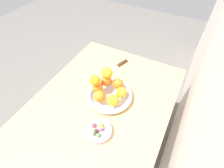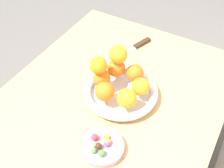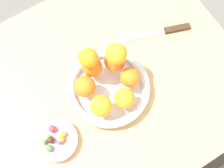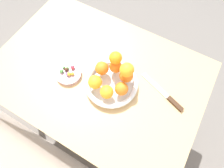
{
  "view_description": "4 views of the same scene",
  "coord_description": "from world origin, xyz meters",
  "views": [
    {
      "loc": [
        0.47,
        0.33,
        1.55
      ],
      "look_at": [
        -0.1,
        0.04,
        0.87
      ],
      "focal_mm": 28.0,
      "sensor_mm": 36.0,
      "label": 1
    },
    {
      "loc": [
        0.51,
        0.33,
        1.5
      ],
      "look_at": [
        -0.06,
        0.01,
        0.83
      ],
      "focal_mm": 45.0,
      "sensor_mm": 36.0,
      "label": 2
    },
    {
      "loc": [
        0.08,
        0.33,
        1.78
      ],
      "look_at": [
        -0.1,
        0.05,
        0.86
      ],
      "focal_mm": 55.0,
      "sensor_mm": 36.0,
      "label": 3
    },
    {
      "loc": [
        -0.28,
        0.33,
        1.55
      ],
      "look_at": [
        -0.12,
        0.06,
        0.85
      ],
      "focal_mm": 28.0,
      "sensor_mm": 36.0,
      "label": 4
    }
  ],
  "objects": [
    {
      "name": "orange_3",
      "position": [
        -0.15,
        -0.02,
        0.81
      ],
      "size": [
        0.07,
        0.07,
        0.07
      ],
      "primitive_type": "sphere",
      "color": "orange",
      "rests_on": "fruit_bowl"
    },
    {
      "name": "orange_4",
      "position": [
        -0.08,
        -0.04,
        0.81
      ],
      "size": [
        0.06,
        0.06,
        0.06
      ],
      "primitive_type": "sphere",
      "color": "orange",
      "rests_on": "fruit_bowl"
    },
    {
      "name": "orange_1",
      "position": [
        -0.11,
        0.09,
        0.81
      ],
      "size": [
        0.06,
        0.06,
        0.06
      ],
      "primitive_type": "sphere",
      "color": "orange",
      "rests_on": "fruit_bowl"
    },
    {
      "name": "candy_dish",
      "position": [
        0.12,
        0.08,
        0.75
      ],
      "size": [
        0.13,
        0.13,
        0.02
      ],
      "primitive_type": "cylinder",
      "color": "#B28C99",
      "rests_on": "dining_table"
    },
    {
      "name": "candy_ball_2",
      "position": [
        0.15,
        0.1,
        0.77
      ],
      "size": [
        0.02,
        0.02,
        0.02
      ],
      "primitive_type": "sphere",
      "color": "#4C9947",
      "rests_on": "candy_dish"
    },
    {
      "name": "candy_ball_0",
      "position": [
        0.13,
        0.08,
        0.77
      ],
      "size": [
        0.02,
        0.02,
        0.02
      ],
      "primitive_type": "sphere",
      "color": "#472819",
      "rests_on": "candy_dish"
    },
    {
      "name": "candy_ball_6",
      "position": [
        0.15,
        0.07,
        0.77
      ],
      "size": [
        0.01,
        0.01,
        0.01
      ],
      "primitive_type": "sphere",
      "color": "#4C9947",
      "rests_on": "candy_dish"
    },
    {
      "name": "fruit_bowl",
      "position": [
        -0.1,
        0.03,
        0.76
      ],
      "size": [
        0.26,
        0.26,
        0.04
      ],
      "color": "silver",
      "rests_on": "dining_table"
    },
    {
      "name": "ground_plane",
      "position": [
        0.0,
        0.0,
        0.0
      ],
      "size": [
        6.0,
        6.0,
        0.0
      ],
      "primitive_type": "plane",
      "color": "slate"
    },
    {
      "name": "orange_7",
      "position": [
        -0.08,
        -0.05,
        0.87
      ],
      "size": [
        0.06,
        0.06,
        0.06
      ],
      "primitive_type": "sphere",
      "color": "orange",
      "rests_on": "orange_4"
    },
    {
      "name": "orange_2",
      "position": [
        -0.16,
        0.05,
        0.81
      ],
      "size": [
        0.06,
        0.06,
        0.06
      ],
      "primitive_type": "sphere",
      "color": "orange",
      "rests_on": "fruit_bowl"
    },
    {
      "name": "orange_0",
      "position": [
        -0.04,
        0.08,
        0.81
      ],
      "size": [
        0.07,
        0.07,
        0.07
      ],
      "primitive_type": "sphere",
      "color": "orange",
      "rests_on": "fruit_bowl"
    },
    {
      "name": "orange_6",
      "position": [
        -0.15,
        -0.02,
        0.88
      ],
      "size": [
        0.07,
        0.07,
        0.07
      ],
      "primitive_type": "sphere",
      "color": "orange",
      "rests_on": "orange_3"
    },
    {
      "name": "candy_ball_7",
      "position": [
        0.11,
        0.09,
        0.77
      ],
      "size": [
        0.02,
        0.02,
        0.02
      ],
      "primitive_type": "sphere",
      "color": "gold",
      "rests_on": "candy_dish"
    },
    {
      "name": "knife",
      "position": [
        -0.36,
        -0.06,
        0.75
      ],
      "size": [
        0.25,
        0.11,
        0.01
      ],
      "color": "#3F2819",
      "rests_on": "dining_table"
    },
    {
      "name": "candy_ball_3",
      "position": [
        0.11,
        0.05,
        0.77
      ],
      "size": [
        0.02,
        0.02,
        0.02
      ],
      "primitive_type": "sphere",
      "color": "#C6384C",
      "rests_on": "candy_dish"
    },
    {
      "name": "dining_table",
      "position": [
        0.0,
        0.0,
        0.65
      ],
      "size": [
        1.1,
        0.76,
        0.74
      ],
      "color": "tan",
      "rests_on": "ground_plane"
    },
    {
      "name": "orange_5",
      "position": [
        -0.03,
        0.0,
        0.81
      ],
      "size": [
        0.07,
        0.07,
        0.07
      ],
      "primitive_type": "sphere",
      "color": "orange",
      "rests_on": "fruit_bowl"
    },
    {
      "name": "candy_ball_1",
      "position": [
        0.11,
        0.09,
        0.77
      ],
      "size": [
        0.02,
        0.02,
        0.02
      ],
      "primitive_type": "sphere",
      "color": "#8C4C99",
      "rests_on": "candy_dish"
    },
    {
      "name": "candy_ball_4",
      "position": [
        0.09,
        0.08,
        0.77
      ],
      "size": [
        0.02,
        0.02,
        0.02
      ],
      "primitive_type": "sphere",
      "color": "gold",
      "rests_on": "candy_dish"
    },
    {
      "name": "candy_ball_5",
      "position": [
        0.14,
        0.07,
        0.77
      ],
      "size": [
        0.02,
        0.02,
        0.02
      ],
      "primitive_type": "sphere",
      "color": "#4C9947",
      "rests_on": "candy_dish"
    }
  ]
}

